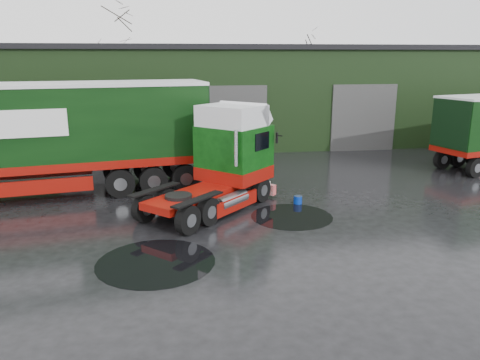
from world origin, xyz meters
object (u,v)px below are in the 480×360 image
(warehouse, at_px, (221,93))
(hero_tractor, at_px, (206,161))
(tree_back_b, at_px, (296,77))
(tree_back_a, at_px, (118,67))
(trailer_left, at_px, (22,141))
(wash_bucket, at_px, (298,200))

(warehouse, relative_size, hero_tractor, 5.21)
(tree_back_b, bearing_deg, tree_back_a, 180.00)
(hero_tractor, xyz_separation_m, tree_back_a, (-5.64, 26.40, 2.82))
(warehouse, bearing_deg, tree_back_a, 128.66)
(warehouse, height_order, tree_back_b, tree_back_b)
(warehouse, relative_size, trailer_left, 2.17)
(tree_back_b, bearing_deg, hero_tractor, -111.43)
(hero_tractor, bearing_deg, wash_bucket, 49.95)
(warehouse, bearing_deg, wash_bucket, -85.51)
(hero_tractor, xyz_separation_m, wash_bucket, (3.62, 0.38, -1.78))
(trailer_left, xyz_separation_m, tree_back_b, (17.50, 23.49, 1.43))
(hero_tractor, bearing_deg, tree_back_a, 145.97)
(wash_bucket, xyz_separation_m, tree_back_a, (-9.26, 26.01, 4.60))
(trailer_left, distance_m, wash_bucket, 11.26)
(trailer_left, bearing_deg, wash_bucket, -112.91)
(warehouse, distance_m, trailer_left, 16.52)
(warehouse, bearing_deg, tree_back_b, 51.34)
(hero_tractor, bearing_deg, trailer_left, -158.20)
(trailer_left, relative_size, tree_back_a, 1.57)
(wash_bucket, bearing_deg, hero_tractor, -173.96)
(hero_tractor, height_order, tree_back_a, tree_back_a)
(trailer_left, bearing_deg, tree_back_b, -46.41)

